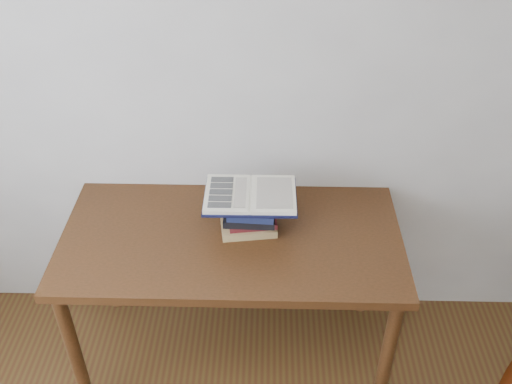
{
  "coord_description": "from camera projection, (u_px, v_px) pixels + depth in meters",
  "views": [
    {
      "loc": [
        0.13,
        -0.46,
        2.42
      ],
      "look_at": [
        0.09,
        1.44,
        0.98
      ],
      "focal_mm": 40.0,
      "sensor_mm": 36.0,
      "label": 1
    }
  ],
  "objects": [
    {
      "name": "open_book",
      "position": [
        250.0,
        195.0,
        2.41
      ],
      "size": [
        0.39,
        0.27,
        0.03
      ],
      "rotation": [
        0.0,
        0.0,
        0.01
      ],
      "color": "black",
      "rests_on": "book_stack"
    },
    {
      "name": "book_stack",
      "position": [
        250.0,
        214.0,
        2.46
      ],
      "size": [
        0.26,
        0.21,
        0.15
      ],
      "color": "tan",
      "rests_on": "desk"
    },
    {
      "name": "desk",
      "position": [
        232.0,
        252.0,
        2.51
      ],
      "size": [
        1.47,
        0.74,
        0.79
      ],
      "color": "#482612",
      "rests_on": "ground"
    }
  ]
}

